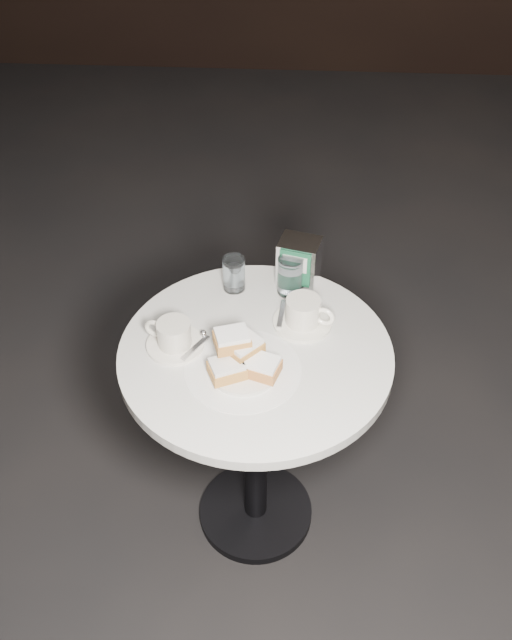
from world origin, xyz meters
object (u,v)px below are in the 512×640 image
object	(u,v)px
cafe_table	(256,402)
napkin_dispenser	(299,260)
water_glass_left	(234,274)
coffee_cup_right	(304,314)
beignet_plate	(242,360)
water_glass_right	(290,276)
coffee_cup_left	(174,336)

from	to	relation	value
cafe_table	napkin_dispenser	xyz separation A→B (m)	(0.10, 0.30, 0.26)
water_glass_left	napkin_dispenser	size ratio (longest dim) A/B	0.78
coffee_cup_right	water_glass_left	xyz separation A→B (m)	(-0.19, 0.14, 0.01)
coffee_cup_right	cafe_table	bearing A→B (deg)	-118.22
beignet_plate	napkin_dispenser	xyz separation A→B (m)	(0.13, 0.37, 0.02)
water_glass_right	napkin_dispenser	bearing A→B (deg)	68.35
water_glass_left	coffee_cup_left	bearing A→B (deg)	-118.88
coffee_cup_left	water_glass_left	xyz separation A→B (m)	(0.13, 0.24, 0.02)
cafe_table	water_glass_right	distance (m)	0.36
coffee_cup_right	water_glass_left	world-z (taller)	water_glass_left
water_glass_right	napkin_dispenser	size ratio (longest dim) A/B	0.87
beignet_plate	water_glass_left	distance (m)	0.32
coffee_cup_left	water_glass_right	size ratio (longest dim) A/B	1.65
cafe_table	water_glass_left	distance (m)	0.35
coffee_cup_left	coffee_cup_right	size ratio (longest dim) A/B	0.92
cafe_table	water_glass_right	bearing A→B (deg)	71.36
coffee_cup_right	water_glass_right	world-z (taller)	water_glass_right
water_glass_left	water_glass_right	distance (m)	0.15
beignet_plate	water_glass_left	xyz separation A→B (m)	(-0.05, 0.32, 0.01)
coffee_cup_right	water_glass_left	distance (m)	0.24
coffee_cup_left	water_glass_right	world-z (taller)	water_glass_right
water_glass_right	water_glass_left	bearing A→B (deg)	177.72
coffee_cup_right	napkin_dispenser	xyz separation A→B (m)	(-0.02, 0.19, 0.03)
cafe_table	napkin_dispenser	distance (m)	0.41
coffee_cup_left	napkin_dispenser	bearing A→B (deg)	60.06
beignet_plate	coffee_cup_right	size ratio (longest dim) A/B	0.94
beignet_plate	napkin_dispenser	size ratio (longest dim) A/B	1.47
coffee_cup_right	napkin_dispenser	world-z (taller)	napkin_dispenser
beignet_plate	water_glass_right	xyz separation A→B (m)	(0.11, 0.31, 0.01)
coffee_cup_left	water_glass_left	world-z (taller)	water_glass_left
napkin_dispenser	coffee_cup_left	bearing A→B (deg)	-122.27
coffee_cup_right	napkin_dispenser	distance (m)	0.19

